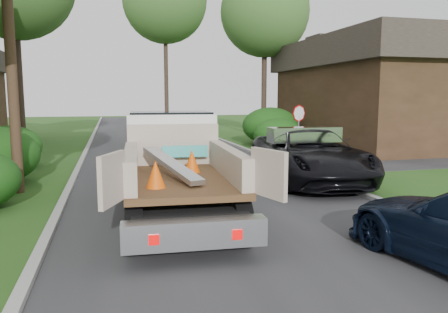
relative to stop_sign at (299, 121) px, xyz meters
The scene contains 15 objects.
ground 10.55m from the stop_sign, 120.02° to the right, with size 120.00×120.00×0.00m, color #254E16.
road 5.58m from the stop_sign, 169.11° to the left, with size 8.00×90.00×0.02m, color #28282B.
side_street 7.03m from the stop_sign, ahead, with size 16.00×7.00×0.02m, color #28282B.
curb_left 9.51m from the stop_sign, behind, with size 0.20×90.00×0.12m, color #9E9E99.
curb_right 2.27m from the stop_sign, 137.73° to the left, with size 0.20×90.00×0.12m, color #9E9E99.
stop_sign is the anchor object (origin of this frame).
utility_pole 11.91m from the stop_sign, 159.38° to the right, with size 2.42×1.25×10.00m.
house_right 9.37m from the stop_sign, 32.66° to the left, with size 9.72×12.96×6.20m.
hedge_left_c 12.08m from the stop_sign, behind, with size 2.60×2.60×1.70m, color #13430F.
hedge_right_a 4.15m from the stop_sign, 81.47° to the left, with size 2.60×2.60×1.70m, color #13430F.
hedge_right_b 7.15m from the stop_sign, 79.48° to the left, with size 3.38×3.38×2.21m, color #13430F.
tree_right_far 13.08m from the stop_sign, 78.19° to the left, with size 6.00×6.00×11.50m.
tree_center_far 23.15m from the stop_sign, 98.66° to the left, with size 7.20×7.20×14.60m.
flatbed_truck 9.57m from the stop_sign, 132.83° to the right, with size 2.99×6.49×2.41m.
black_pickup 4.86m from the stop_sign, 109.57° to the right, with size 2.91×6.30×1.75m, color black.
Camera 1 is at (-2.79, -8.78, 2.79)m, focal length 35.00 mm.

